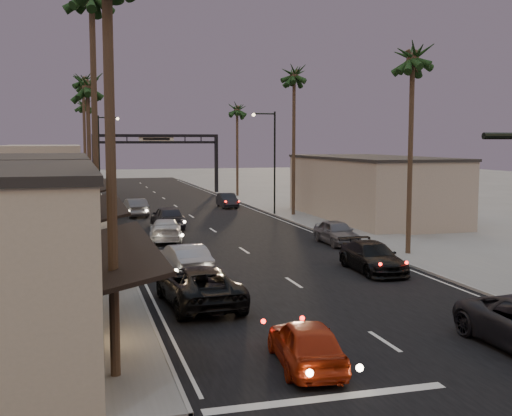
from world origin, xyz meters
TOP-DOWN VIEW (x-y plane):
  - ground at (0.00, 40.00)m, footprint 200.00×200.00m
  - road at (0.00, 45.00)m, footprint 14.00×120.00m
  - sidewalk_left at (-9.50, 52.00)m, footprint 5.00×92.00m
  - sidewalk_right at (9.50, 52.00)m, footprint 5.00×92.00m
  - storefront_mid at (-13.00, 26.00)m, footprint 8.00×14.00m
  - storefront_far at (-13.00, 42.00)m, footprint 8.00×16.00m
  - storefront_dist at (-13.00, 65.00)m, footprint 8.00×20.00m
  - building_right at (14.00, 40.00)m, footprint 8.00×18.00m
  - arch at (0.00, 70.00)m, footprint 15.20×0.40m
  - streetlight_right at (6.92, 45.00)m, footprint 2.13×0.30m
  - streetlight_left at (-6.92, 58.00)m, footprint 2.13×0.30m
  - palm_lc at (-8.60, 36.00)m, footprint 3.20×3.20m
  - palm_ld at (-8.60, 55.00)m, footprint 3.20×3.20m
  - palm_ra at (8.60, 24.00)m, footprint 3.20×3.20m
  - palm_rb at (8.60, 44.00)m, footprint 3.20×3.20m
  - palm_rc at (8.60, 64.00)m, footprint 3.20×3.20m
  - palm_far at (-8.30, 78.00)m, footprint 3.20×3.20m
  - oncoming_red at (-3.26, 8.50)m, footprint 2.13×4.34m
  - oncoming_pickup at (-4.95, 16.18)m, footprint 2.99×5.90m
  - oncoming_silver at (-4.56, 22.03)m, footprint 2.17×4.84m
  - oncoming_white at (-3.98, 32.90)m, footprint 2.68×5.26m
  - oncoming_dgrey at (-3.02, 38.88)m, footprint 2.23×5.09m
  - oncoming_grey_far at (-4.65, 47.34)m, footprint 2.03×4.78m
  - curbside_black at (4.58, 20.31)m, footprint 2.19×5.11m
  - curbside_grey at (6.19, 28.67)m, footprint 1.80×4.46m
  - curbside_far at (4.64, 52.26)m, footprint 1.56×4.28m

SIDE VIEW (x-z plane):
  - ground at x=0.00m, z-range 0.00..0.00m
  - road at x=0.00m, z-range -0.01..0.01m
  - sidewalk_left at x=-9.50m, z-range 0.00..0.12m
  - sidewalk_right at x=9.50m, z-range 0.00..0.12m
  - curbside_far at x=4.64m, z-range 0.00..1.40m
  - oncoming_red at x=-3.26m, z-range 0.00..1.42m
  - oncoming_white at x=-3.98m, z-range 0.00..1.46m
  - curbside_black at x=4.58m, z-range 0.00..1.47m
  - curbside_grey at x=6.19m, z-range 0.00..1.52m
  - oncoming_grey_far at x=-4.65m, z-range 0.00..1.53m
  - oncoming_silver at x=-4.56m, z-range 0.00..1.54m
  - oncoming_pickup at x=-4.95m, z-range 0.00..1.60m
  - oncoming_dgrey at x=-3.02m, z-range 0.00..1.71m
  - storefront_far at x=-13.00m, z-range 0.00..5.00m
  - building_right at x=14.00m, z-range 0.00..5.00m
  - storefront_mid at x=-13.00m, z-range 0.00..5.50m
  - storefront_dist at x=-13.00m, z-range 0.00..6.00m
  - streetlight_right at x=6.92m, z-range 0.83..9.83m
  - streetlight_left at x=-6.92m, z-range 0.83..9.83m
  - arch at x=0.00m, z-range 1.90..9.17m
  - palm_lc at x=-8.60m, z-range 4.37..16.57m
  - palm_rc at x=8.60m, z-range 4.37..16.57m
  - palm_ra at x=8.60m, z-range 4.84..18.04m
  - palm_far at x=-8.30m, z-range 4.84..18.04m
  - palm_ld at x=-8.60m, z-range 5.32..19.52m
  - palm_rb at x=8.60m, z-range 5.32..19.52m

